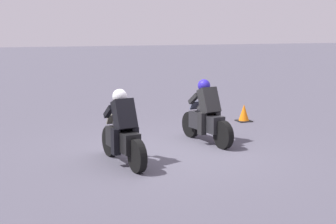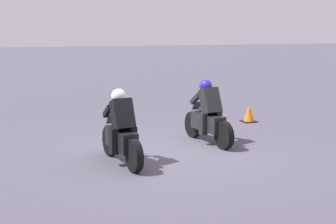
% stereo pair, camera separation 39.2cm
% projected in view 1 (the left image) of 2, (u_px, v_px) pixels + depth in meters
% --- Properties ---
extents(ground_plane, '(120.00, 120.00, 0.00)m').
position_uv_depth(ground_plane, '(170.00, 153.00, 10.96)').
color(ground_plane, '#4C4957').
extents(rider_lane_a, '(2.04, 0.60, 1.51)m').
position_uv_depth(rider_lane_a, '(206.00, 117.00, 11.82)').
color(rider_lane_a, black).
rests_on(rider_lane_a, ground_plane).
extents(rider_lane_b, '(2.04, 0.59, 1.51)m').
position_uv_depth(rider_lane_b, '(123.00, 133.00, 9.99)').
color(rider_lane_b, black).
rests_on(rider_lane_b, ground_plane).
extents(traffic_cone, '(0.40, 0.40, 0.51)m').
position_uv_depth(traffic_cone, '(244.00, 113.00, 14.54)').
color(traffic_cone, black).
rests_on(traffic_cone, ground_plane).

